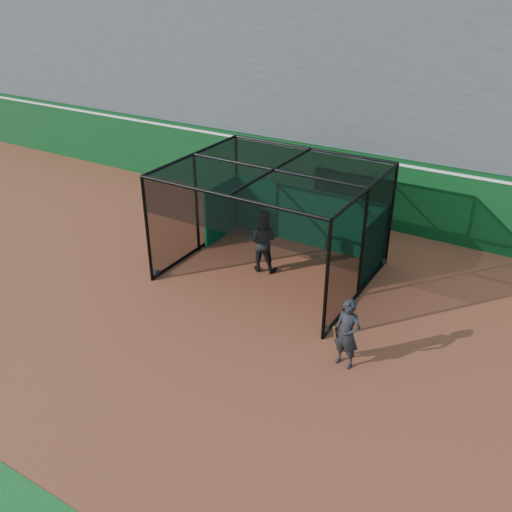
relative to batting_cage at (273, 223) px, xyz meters
The scene contains 6 objects.
ground 4.03m from the batting_cage, 93.43° to the right, with size 120.00×120.00×0.00m, color brown.
outfield_wall 4.81m from the batting_cage, 92.66° to the left, with size 50.00×0.50×2.50m.
grandstand 9.05m from the batting_cage, 91.49° to the left, with size 50.00×7.85×8.95m.
batting_cage is the anchor object (origin of this frame).
batter 0.71m from the batting_cage, 167.39° to the right, with size 0.91×0.71×1.87m, color black.
on_deck_player 4.62m from the batting_cage, 39.43° to the right, with size 0.66×0.48×1.70m.
Camera 1 is at (7.06, -8.53, 7.93)m, focal length 38.00 mm.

